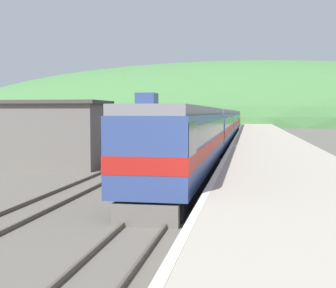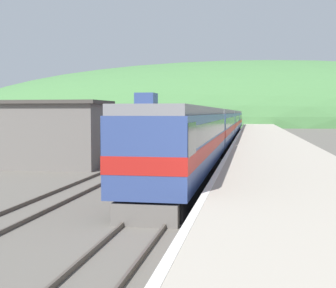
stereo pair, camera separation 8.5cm
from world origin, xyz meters
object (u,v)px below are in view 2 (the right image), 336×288
(express_train_lead_car, at_px, (187,141))
(carriage_fourth, at_px, (234,120))
(carriage_third, at_px, (228,123))
(carriage_second, at_px, (217,128))

(express_train_lead_car, xyz_separation_m, carriage_fourth, (0.00, 70.74, -0.01))
(express_train_lead_car, relative_size, carriage_third, 0.96)
(carriage_third, bearing_deg, carriage_fourth, 90.00)
(carriage_second, distance_m, carriage_third, 23.64)
(express_train_lead_car, height_order, carriage_second, express_train_lead_car)
(express_train_lead_car, height_order, carriage_third, express_train_lead_car)
(express_train_lead_car, bearing_deg, carriage_second, 90.00)
(carriage_second, bearing_deg, carriage_third, 90.00)
(carriage_third, height_order, carriage_fourth, same)
(carriage_second, xyz_separation_m, carriage_third, (0.00, 23.64, 0.00))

